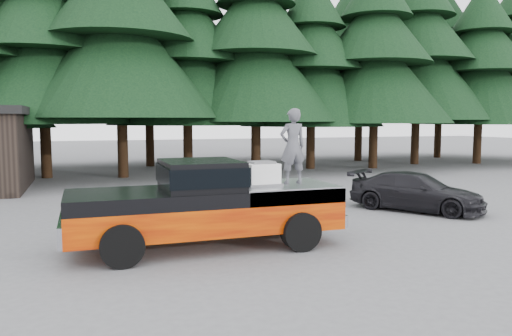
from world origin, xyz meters
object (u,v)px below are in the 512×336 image
object	(u,v)px
air_compressor	(262,175)
parked_car	(416,192)
pickup_truck	(205,217)
man_on_bed	(293,146)

from	to	relation	value
air_compressor	parked_car	xyz separation A→B (m)	(5.92, 2.37, -0.98)
pickup_truck	parked_car	bearing A→B (deg)	17.11
air_compressor	parked_car	world-z (taller)	air_compressor
parked_car	man_on_bed	bearing A→B (deg)	169.25
pickup_truck	man_on_bed	world-z (taller)	man_on_bed
air_compressor	parked_car	size ratio (longest dim) A/B	0.17
air_compressor	man_on_bed	xyz separation A→B (m)	(0.80, 0.14, 0.62)
pickup_truck	man_on_bed	bearing A→B (deg)	-0.59
air_compressor	parked_car	bearing A→B (deg)	19.91
pickup_truck	parked_car	world-z (taller)	pickup_truck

